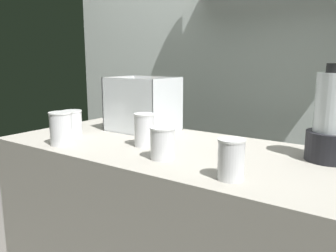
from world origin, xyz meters
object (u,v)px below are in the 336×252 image
at_px(carrot_display_bin, 144,115).
at_px(juice_cup_pomegranate_left, 61,130).
at_px(juice_cup_beet_right, 162,145).
at_px(juice_cup_mango_far_right, 231,161).
at_px(blender_pitcher, 332,123).
at_px(juice_cup_mango_middle, 144,132).
at_px(juice_cup_orange_far_left, 72,124).

relative_size(carrot_display_bin, juice_cup_pomegranate_left, 2.29).
xyz_separation_m(juice_cup_beet_right, juice_cup_mango_far_right, (0.28, -0.06, 0.00)).
relative_size(blender_pitcher, juice_cup_mango_middle, 2.50).
bearing_deg(juice_cup_mango_middle, blender_pitcher, 17.60).
xyz_separation_m(blender_pitcher, juice_cup_mango_middle, (-0.64, -0.20, -0.07)).
height_order(juice_cup_mango_middle, juice_cup_beet_right, juice_cup_mango_middle).
xyz_separation_m(juice_cup_mango_middle, juice_cup_beet_right, (0.16, -0.10, -0.01)).
height_order(juice_cup_pomegranate_left, juice_cup_mango_middle, juice_cup_pomegranate_left).
distance_m(blender_pitcher, juice_cup_mango_middle, 0.67).
xyz_separation_m(juice_cup_orange_far_left, juice_cup_mango_far_right, (0.83, -0.13, 0.00)).
relative_size(juice_cup_orange_far_left, juice_cup_mango_far_right, 0.96).
distance_m(juice_cup_orange_far_left, juice_cup_beet_right, 0.56).
height_order(juice_cup_mango_middle, juice_cup_mango_far_right, juice_cup_mango_middle).
bearing_deg(carrot_display_bin, juice_cup_pomegranate_left, -103.20).
height_order(juice_cup_orange_far_left, juice_cup_pomegranate_left, juice_cup_pomegranate_left).
bearing_deg(juice_cup_mango_middle, juice_cup_mango_far_right, -19.78).
bearing_deg(juice_cup_mango_far_right, juice_cup_pomegranate_left, -178.85).
relative_size(carrot_display_bin, juice_cup_beet_right, 2.75).
height_order(carrot_display_bin, juice_cup_beet_right, carrot_display_bin).
bearing_deg(juice_cup_beet_right, juice_cup_mango_far_right, -11.22).
bearing_deg(juice_cup_mango_middle, carrot_display_bin, 129.41).
relative_size(juice_cup_orange_far_left, juice_cup_beet_right, 1.02).
bearing_deg(blender_pitcher, juice_cup_orange_far_left, -167.20).
distance_m(juice_cup_pomegranate_left, juice_cup_mango_middle, 0.34).
bearing_deg(juice_cup_beet_right, carrot_display_bin, 136.47).
relative_size(juice_cup_mango_middle, juice_cup_mango_far_right, 1.10).
bearing_deg(juice_cup_orange_far_left, blender_pitcher, 12.80).
height_order(carrot_display_bin, juice_cup_mango_far_right, carrot_display_bin).
xyz_separation_m(blender_pitcher, juice_cup_mango_far_right, (-0.20, -0.36, -0.08)).
distance_m(carrot_display_bin, juice_cup_orange_far_left, 0.33).
bearing_deg(juice_cup_pomegranate_left, blender_pitcher, 22.14).
height_order(blender_pitcher, juice_cup_beet_right, blender_pitcher).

